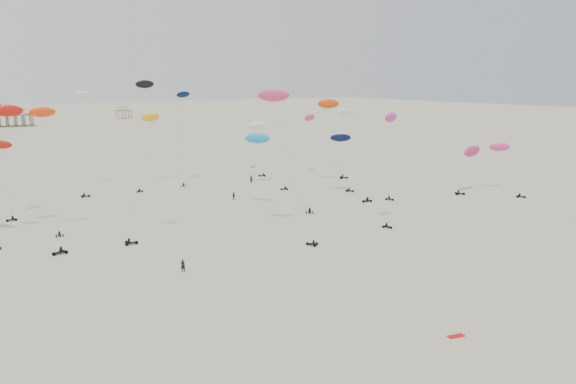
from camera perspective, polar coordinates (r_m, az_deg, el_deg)
ground_plane at (r=195.90m, az=-18.03°, el=3.45°), size 900.00×900.00×0.00m
pavilion_main at (r=340.91m, az=-26.29°, el=6.71°), size 21.00×13.00×9.80m
pavilion_small at (r=384.40m, az=-16.36°, el=7.71°), size 9.00×7.00×8.00m
rig_0 at (r=97.97m, az=10.32°, el=4.98°), size 4.73×4.41×19.75m
rig_1 at (r=101.42m, az=-25.79°, el=2.05°), size 9.17×9.74×16.59m
rig_2 at (r=95.14m, az=-23.20°, el=3.19°), size 4.80×15.60×22.90m
rig_3 at (r=120.75m, az=7.30°, el=5.29°), size 8.20×11.15×20.01m
rig_4 at (r=136.73m, az=21.05°, el=3.44°), size 6.85×12.16×12.81m
rig_5 at (r=139.03m, az=-10.59°, el=7.91°), size 5.79×7.40×22.56m
rig_6 at (r=102.79m, az=-26.81°, el=5.31°), size 8.14×9.51×21.55m
rig_7 at (r=90.96m, az=-14.63°, el=2.10°), size 8.23×5.23×20.13m
rig_8 at (r=91.78m, az=-0.96°, el=7.89°), size 5.48×14.93×24.72m
rig_9 at (r=124.14m, az=5.99°, el=4.04°), size 5.45×14.44×15.90m
rig_11 at (r=135.33m, az=-20.13°, el=6.32°), size 6.34×13.65×23.56m
rig_12 at (r=136.89m, az=-14.44°, el=8.98°), size 8.37×9.66×25.42m
rig_13 at (r=157.86m, az=-3.63°, el=5.01°), size 7.25×16.62×15.65m
rig_14 at (r=132.41m, az=18.03°, el=3.41°), size 9.00×3.71×10.77m
rig_16 at (r=110.49m, az=-2.02°, el=3.98°), size 9.00×14.01×16.97m
rig_17 at (r=134.47m, az=-2.74°, el=5.92°), size 5.40×11.71×16.43m
rig_18 at (r=149.34m, az=3.09°, el=6.04°), size 6.51×14.32×17.93m
rig_19 at (r=135.83m, az=4.39°, el=7.82°), size 6.23×15.06×21.87m
spectator_0 at (r=76.79m, az=-10.61°, el=-7.98°), size 0.90×0.83×2.04m
spectator_1 at (r=119.81m, az=-5.50°, el=-0.80°), size 1.06×0.76×1.96m
spectator_3 at (r=138.86m, az=-3.75°, el=0.91°), size 1.01×0.99×2.31m
grounded_kite_b at (r=60.23m, az=16.71°, el=-13.87°), size 1.91×1.06×0.07m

